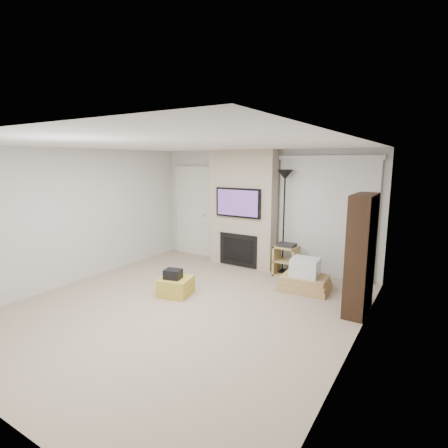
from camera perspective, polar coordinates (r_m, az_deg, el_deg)
The scene contains 15 objects.
floor at distance 5.67m, azimuth -6.61°, elevation -13.40°, with size 5.00×5.50×0.00m, color tan.
ceiling at distance 5.20m, azimuth -7.19°, elevation 12.75°, with size 5.00×5.50×0.00m, color white.
wall_back at distance 7.60m, azimuth 6.19°, elevation 2.51°, with size 5.00×2.50×0.00m, color silver.
wall_left at distance 7.11m, azimuth -22.81°, elevation 1.23°, with size 5.50×2.50×0.00m, color silver.
wall_right at distance 4.24m, azimuth 20.62°, elevation -4.31°, with size 5.50×2.50×0.00m, color silver.
hvac_vent at distance 5.63m, azimuth 1.34°, elevation 12.60°, with size 0.35×0.18×0.01m, color silver.
ottoman at distance 6.13m, azimuth -7.85°, elevation -10.05°, with size 0.50×0.50×0.30m, color gold.
black_bag at distance 6.03m, azimuth -8.33°, elevation -8.09°, with size 0.28×0.22×0.16m, color black.
fireplace_wall at distance 7.58m, azimuth 3.11°, elevation 2.42°, with size 1.50×0.47×2.50m.
entry_door at distance 8.53m, azimuth -4.90°, elevation 2.04°, with size 1.02×0.11×2.14m.
vertical_blinds at distance 7.06m, azimuth 16.30°, elevation 1.75°, with size 1.98×0.10×2.37m.
floor_lamp at distance 7.06m, azimuth 9.86°, elevation 5.13°, with size 0.31×0.31×2.10m.
av_stand at distance 7.11m, azimuth 10.12°, elevation -5.59°, with size 0.45×0.38×0.66m.
box_stack at distance 6.43m, azimuth 13.05°, elevation -8.59°, with size 0.90×0.71×0.58m.
bookshelf at distance 5.58m, azimuth 21.44°, elevation -4.66°, with size 0.30×0.80×1.80m.
Camera 1 is at (3.26, -4.04, 2.27)m, focal length 28.00 mm.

